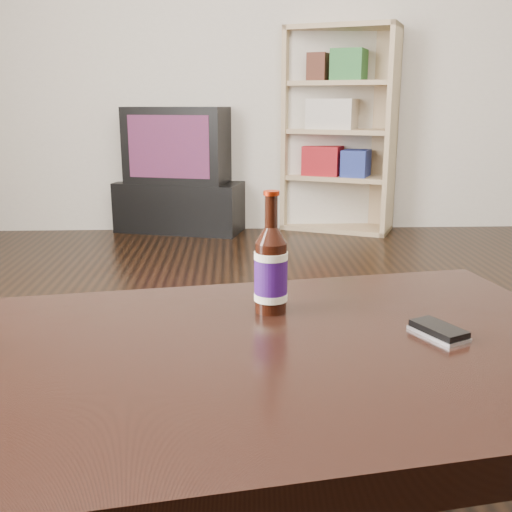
{
  "coord_description": "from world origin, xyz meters",
  "views": [
    {
      "loc": [
        -0.39,
        -1.3,
        0.91
      ],
      "look_at": [
        -0.35,
        -0.14,
        0.61
      ],
      "focal_mm": 42.0,
      "sensor_mm": 36.0,
      "label": 1
    }
  ],
  "objects_px": {
    "tv_stand": "(182,206)",
    "beer_bottle": "(271,270)",
    "tv": "(180,145)",
    "phone": "(439,331)",
    "coffee_table": "(241,384)",
    "bookshelf": "(340,127)"
  },
  "relations": [
    {
      "from": "tv",
      "to": "beer_bottle",
      "type": "height_order",
      "value": "tv"
    },
    {
      "from": "tv_stand",
      "to": "beer_bottle",
      "type": "distance_m",
      "value": 3.18
    },
    {
      "from": "bookshelf",
      "to": "coffee_table",
      "type": "relative_size",
      "value": 0.99
    },
    {
      "from": "phone",
      "to": "coffee_table",
      "type": "bearing_deg",
      "value": 161.21
    },
    {
      "from": "tv_stand",
      "to": "beer_bottle",
      "type": "height_order",
      "value": "beer_bottle"
    },
    {
      "from": "tv",
      "to": "bookshelf",
      "type": "bearing_deg",
      "value": 15.78
    },
    {
      "from": "bookshelf",
      "to": "tv",
      "type": "bearing_deg",
      "value": -155.6
    },
    {
      "from": "beer_bottle",
      "to": "tv_stand",
      "type": "bearing_deg",
      "value": 97.89
    },
    {
      "from": "tv",
      "to": "bookshelf",
      "type": "xyz_separation_m",
      "value": [
        1.13,
        0.0,
        0.12
      ]
    },
    {
      "from": "coffee_table",
      "to": "tv_stand",
      "type": "bearing_deg",
      "value": 96.34
    },
    {
      "from": "tv_stand",
      "to": "tv",
      "type": "bearing_deg",
      "value": -90.0
    },
    {
      "from": "coffee_table",
      "to": "phone",
      "type": "xyz_separation_m",
      "value": [
        0.36,
        0.05,
        0.07
      ]
    },
    {
      "from": "tv_stand",
      "to": "coffee_table",
      "type": "height_order",
      "value": "coffee_table"
    },
    {
      "from": "beer_bottle",
      "to": "phone",
      "type": "height_order",
      "value": "beer_bottle"
    },
    {
      "from": "phone",
      "to": "bookshelf",
      "type": "bearing_deg",
      "value": 56.76
    },
    {
      "from": "tv",
      "to": "phone",
      "type": "distance_m",
      "value": 3.35
    },
    {
      "from": "beer_bottle",
      "to": "phone",
      "type": "bearing_deg",
      "value": -25.62
    },
    {
      "from": "tv",
      "to": "phone",
      "type": "xyz_separation_m",
      "value": [
        0.73,
        -3.27,
        -0.11
      ]
    },
    {
      "from": "bookshelf",
      "to": "beer_bottle",
      "type": "distance_m",
      "value": 3.21
    },
    {
      "from": "tv",
      "to": "beer_bottle",
      "type": "xyz_separation_m",
      "value": [
        0.43,
        -3.13,
        -0.03
      ]
    },
    {
      "from": "tv",
      "to": "phone",
      "type": "height_order",
      "value": "tv"
    },
    {
      "from": "tv",
      "to": "coffee_table",
      "type": "height_order",
      "value": "tv"
    }
  ]
}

